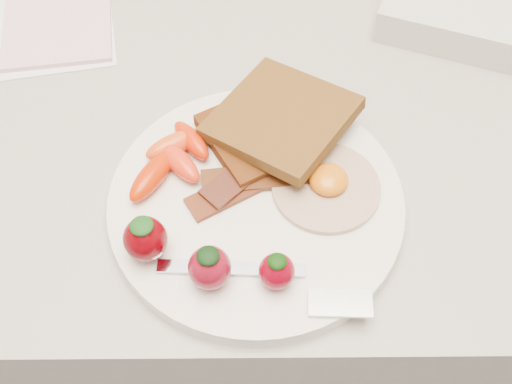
{
  "coord_description": "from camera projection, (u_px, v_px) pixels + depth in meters",
  "views": [
    {
      "loc": [
        0.01,
        1.22,
        1.4
      ],
      "look_at": [
        0.01,
        1.54,
        0.93
      ],
      "focal_mm": 45.0,
      "sensor_mm": 36.0,
      "label": 1
    }
  ],
  "objects": [
    {
      "name": "bacon_strips",
      "position": [
        251.0,
        177.0,
        0.59
      ],
      "size": [
        0.12,
        0.1,
        0.01
      ],
      "color": "#320A04",
      "rests_on": "plate"
    },
    {
      "name": "baby_carrots",
      "position": [
        173.0,
        157.0,
        0.6
      ],
      "size": [
        0.08,
        0.1,
        0.02
      ],
      "color": "#E24B15",
      "rests_on": "plate"
    },
    {
      "name": "plate",
      "position": [
        256.0,
        204.0,
        0.59
      ],
      "size": [
        0.27,
        0.27,
        0.02
      ],
      "primitive_type": "cylinder",
      "color": "white",
      "rests_on": "counter"
    },
    {
      "name": "paper_sheet",
      "position": [
        43.0,
        11.0,
        0.75
      ],
      "size": [
        0.19,
        0.24,
        0.0
      ],
      "primitive_type": "cube",
      "rotation": [
        0.0,
        0.0,
        0.18
      ],
      "color": "white",
      "rests_on": "counter"
    },
    {
      "name": "fork",
      "position": [
        280.0,
        284.0,
        0.53
      ],
      "size": [
        0.18,
        0.05,
        0.0
      ],
      "color": "silver",
      "rests_on": "plate"
    },
    {
      "name": "fried_egg",
      "position": [
        327.0,
        185.0,
        0.58
      ],
      "size": [
        0.13,
        0.13,
        0.02
      ],
      "color": "silver",
      "rests_on": "plate"
    },
    {
      "name": "notepad",
      "position": [
        58.0,
        12.0,
        0.74
      ],
      "size": [
        0.14,
        0.19,
        0.01
      ],
      "primitive_type": "cube",
      "rotation": [
        0.0,
        0.0,
        0.14
      ],
      "color": "beige",
      "rests_on": "paper_sheet"
    },
    {
      "name": "strawberries",
      "position": [
        196.0,
        256.0,
        0.53
      ],
      "size": [
        0.14,
        0.06,
        0.05
      ],
      "color": "#560006",
      "rests_on": "plate"
    },
    {
      "name": "toast_upper",
      "position": [
        281.0,
        118.0,
        0.61
      ],
      "size": [
        0.16,
        0.16,
        0.03
      ],
      "primitive_type": "cube",
      "rotation": [
        0.0,
        -0.1,
        -0.62
      ],
      "color": "#4B2D13",
      "rests_on": "toast_lower"
    },
    {
      "name": "toast_lower",
      "position": [
        260.0,
        134.0,
        0.62
      ],
      "size": [
        0.13,
        0.13,
        0.01
      ],
      "primitive_type": "cube",
      "rotation": [
        0.0,
        0.0,
        0.51
      ],
      "color": "#4A1F0F",
      "rests_on": "plate"
    },
    {
      "name": "counter",
      "position": [
        250.0,
        275.0,
        1.06
      ],
      "size": [
        2.0,
        0.6,
        0.9
      ],
      "primitive_type": "cube",
      "color": "gray",
      "rests_on": "ground"
    }
  ]
}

